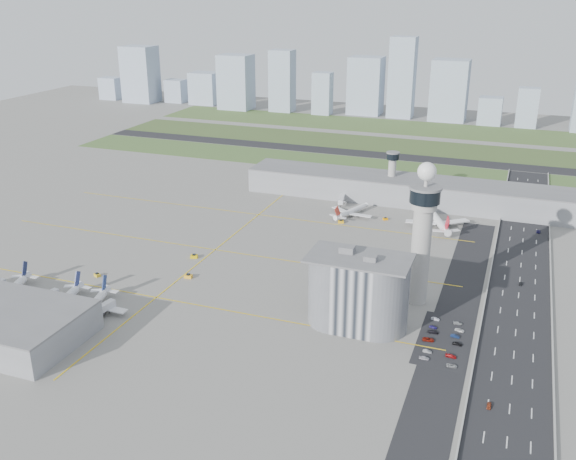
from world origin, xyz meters
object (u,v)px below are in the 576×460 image
(jet_bridge_far_0, at_px, (343,198))
(car_lot_1, at_px, (427,351))
(airplane_near_b, at_px, (59,299))
(car_lot_7, at_px, (451,356))
(secondary_tower, at_px, (392,171))
(car_hw_1, at_px, (521,284))
(tug_2, at_px, (188,276))
(tug_0, at_px, (58,295))
(jet_bridge_far_1, at_px, (419,207))
(car_hw_4, at_px, (516,198))
(admin_building, at_px, (358,292))
(car_lot_3, at_px, (433,332))
(car_lot_6, at_px, (452,366))
(car_lot_10, at_px, (460,330))
(tug_5, at_px, (385,219))
(tug_4, at_px, (341,221))
(control_tower, at_px, (422,229))
(jet_bridge_near_2, at_px, (90,318))
(airplane_near_c, at_px, (90,303))
(airplane_far_a, at_px, (352,208))
(airplane_far_b, at_px, (438,215))
(tug_1, at_px, (97,275))
(airplane_near_a, at_px, (8,288))
(car_hw_2, at_px, (538,231))
(car_lot_9, at_px, (455,336))
(tug_3, at_px, (194,256))
(car_hw_0, at_px, (489,406))
(car_lot_11, at_px, (458,323))
(car_lot_2, at_px, (428,339))
(car_lot_0, at_px, (424,358))
(car_lot_8, at_px, (457,344))
(car_lot_5, at_px, (435,319))
(car_lot_4, at_px, (433,327))

(jet_bridge_far_0, height_order, car_lot_1, jet_bridge_far_0)
(airplane_near_b, xyz_separation_m, car_lot_7, (165.50, 20.71, -4.73))
(secondary_tower, distance_m, car_hw_1, 138.85)
(tug_2, bearing_deg, tug_0, -57.14)
(jet_bridge_far_1, bearing_deg, tug_0, -47.12)
(car_hw_1, bearing_deg, car_hw_4, 99.02)
(admin_building, bearing_deg, jet_bridge_far_0, 107.99)
(jet_bridge_far_1, height_order, car_lot_1, jet_bridge_far_1)
(car_lot_3, bearing_deg, car_lot_6, -158.81)
(car_lot_6, relative_size, car_lot_10, 1.02)
(jet_bridge_far_1, distance_m, tug_5, 28.85)
(tug_4, relative_size, car_hw_1, 1.01)
(car_lot_6, bearing_deg, car_lot_1, 50.00)
(control_tower, relative_size, jet_bridge_near_2, 4.61)
(admin_building, distance_m, tug_5, 132.08)
(car_lot_1, bearing_deg, airplane_near_c, 98.85)
(airplane_near_b, bearing_deg, airplane_far_a, 142.16)
(airplane_far_b, xyz_separation_m, tug_1, (-145.41, -129.79, -5.39))
(admin_building, bearing_deg, airplane_near_c, -163.93)
(airplane_near_c, xyz_separation_m, car_lot_3, (141.09, 35.41, -4.68))
(airplane_near_a, distance_m, jet_bridge_far_1, 241.71)
(airplane_far_b, xyz_separation_m, car_hw_2, (56.52, 8.68, -5.67))
(airplane_far_b, height_order, car_lot_1, airplane_far_b)
(car_lot_9, relative_size, car_hw_2, 0.81)
(tug_0, height_order, car_lot_1, tug_0)
(tug_3, height_order, car_hw_0, tug_3)
(airplane_near_c, distance_m, tug_2, 52.21)
(airplane_near_b, bearing_deg, car_hw_0, 78.20)
(car_lot_9, relative_size, car_hw_4, 1.03)
(airplane_far_b, bearing_deg, car_lot_10, 169.29)
(car_lot_11, bearing_deg, tug_0, 95.83)
(jet_bridge_near_2, distance_m, jet_bridge_far_1, 219.71)
(tug_3, relative_size, car_lot_2, 0.77)
(airplane_near_b, xyz_separation_m, car_lot_11, (165.07, 47.68, -4.80))
(car_lot_0, bearing_deg, admin_building, 57.93)
(airplane_far_b, bearing_deg, airplane_near_a, 111.10)
(tug_2, bearing_deg, car_lot_8, 74.51)
(car_lot_0, distance_m, car_lot_5, 32.37)
(tug_4, bearing_deg, airplane_near_b, 133.45)
(car_hw_2, bearing_deg, car_hw_0, -95.42)
(airplane_near_c, bearing_deg, airplane_near_b, -99.27)
(control_tower, relative_size, airplane_near_a, 1.68)
(airplane_near_c, height_order, jet_bridge_near_2, airplane_near_c)
(airplane_far_b, relative_size, car_hw_4, 12.59)
(tug_4, relative_size, car_lot_5, 0.98)
(jet_bridge_far_0, xyz_separation_m, car_lot_4, (80.67, -146.06, -2.27))
(jet_bridge_far_0, bearing_deg, car_hw_2, 73.48)
(car_lot_9, xyz_separation_m, car_lot_11, (-0.12, 11.24, -0.06))
(airplane_near_b, distance_m, tug_5, 196.19)
(car_lot_5, bearing_deg, car_lot_7, -155.43)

